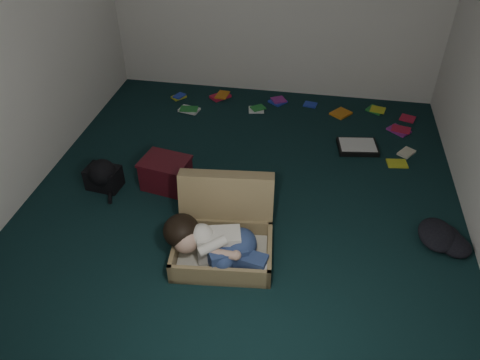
% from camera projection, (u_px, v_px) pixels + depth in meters
% --- Properties ---
extents(floor, '(4.50, 4.50, 0.00)m').
position_uv_depth(floor, '(243.00, 200.00, 4.38)').
color(floor, black).
rests_on(floor, ground).
extents(wall_front, '(4.50, 0.00, 4.50)m').
position_uv_depth(wall_front, '(147.00, 311.00, 1.84)').
color(wall_front, white).
rests_on(wall_front, ground).
extents(wall_left, '(0.00, 4.50, 4.50)m').
position_uv_depth(wall_left, '(5.00, 53.00, 3.86)').
color(wall_left, white).
rests_on(wall_left, ground).
extents(suitcase, '(0.86, 0.84, 0.58)m').
position_uv_depth(suitcase, '(224.00, 230.00, 3.81)').
color(suitcase, '#947D51').
rests_on(suitcase, floor).
extents(person, '(0.86, 0.41, 0.36)m').
position_uv_depth(person, '(215.00, 243.00, 3.63)').
color(person, silver).
rests_on(person, suitcase).
extents(maroon_bin, '(0.49, 0.42, 0.30)m').
position_uv_depth(maroon_bin, '(166.00, 173.00, 4.46)').
color(maroon_bin, '#460E16').
rests_on(maroon_bin, floor).
extents(backpack, '(0.43, 0.36, 0.24)m').
position_uv_depth(backpack, '(104.00, 177.00, 4.47)').
color(backpack, black).
rests_on(backpack, floor).
extents(clothing_pile, '(0.51, 0.43, 0.15)m').
position_uv_depth(clothing_pile, '(438.00, 236.00, 3.90)').
color(clothing_pile, black).
rests_on(clothing_pile, floor).
extents(paper_tray, '(0.46, 0.37, 0.06)m').
position_uv_depth(paper_tray, '(357.00, 147.00, 5.04)').
color(paper_tray, black).
rests_on(paper_tray, floor).
extents(book_scatter, '(3.04, 1.34, 0.02)m').
position_uv_depth(book_scatter, '(309.00, 116.00, 5.60)').
color(book_scatter, gold).
rests_on(book_scatter, floor).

